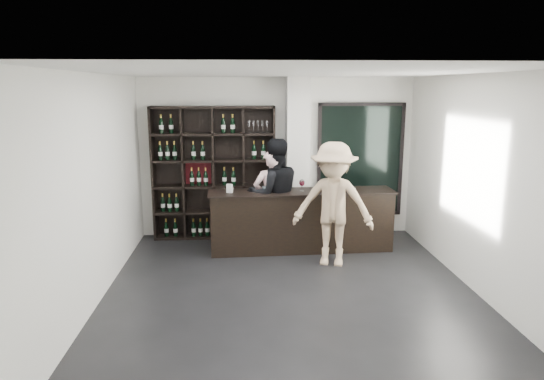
{
  "coord_description": "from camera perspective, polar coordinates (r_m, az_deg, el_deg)",
  "views": [
    {
      "loc": [
        -0.62,
        -6.1,
        2.72
      ],
      "look_at": [
        -0.19,
        1.1,
        1.19
      ],
      "focal_mm": 32.0,
      "sensor_mm": 36.0,
      "label": 1
    }
  ],
  "objects": [
    {
      "name": "wine_glass",
      "position": [
        8.05,
        3.54,
        0.62
      ],
      "size": [
        0.09,
        0.09,
        0.22
      ],
      "primitive_type": null,
      "rotation": [
        0.0,
        0.0,
        -0.0
      ],
      "color": "white",
      "rests_on": "tasting_counter"
    },
    {
      "name": "tasting_counter",
      "position": [
        8.21,
        3.47,
        -3.61
      ],
      "size": [
        3.12,
        0.65,
        1.03
      ],
      "rotation": [
        0.0,
        0.0,
        0.04
      ],
      "color": "black",
      "rests_on": "floor"
    },
    {
      "name": "wine_shelf",
      "position": [
        8.81,
        -6.84,
        1.97
      ],
      "size": [
        2.2,
        0.35,
        2.4
      ],
      "primitive_type": null,
      "color": "black",
      "rests_on": "floor"
    },
    {
      "name": "taster_black",
      "position": [
        8.16,
        0.29,
        -0.55
      ],
      "size": [
        1.06,
        0.9,
        1.9
      ],
      "primitive_type": "imported",
      "rotation": [
        0.0,
        0.0,
        3.36
      ],
      "color": "black",
      "rests_on": "floor"
    },
    {
      "name": "customer",
      "position": [
        7.49,
        7.2,
        -1.69
      ],
      "size": [
        1.39,
        1.04,
        1.92
      ],
      "primitive_type": "imported",
      "rotation": [
        0.0,
        0.0,
        -0.29
      ],
      "color": "tan",
      "rests_on": "floor"
    },
    {
      "name": "glass_panel",
      "position": [
        9.15,
        10.33,
        3.5
      ],
      "size": [
        1.6,
        0.08,
        2.1
      ],
      "color": "black",
      "rests_on": "floor"
    },
    {
      "name": "structural_column",
      "position": [
        8.72,
        2.99,
        3.6
      ],
      "size": [
        0.4,
        0.4,
        2.9
      ],
      "primitive_type": "cube",
      "color": "silver",
      "rests_on": "floor"
    },
    {
      "name": "spit_cup",
      "position": [
        7.93,
        -0.85,
        0.04
      ],
      "size": [
        0.09,
        0.09,
        0.11
      ],
      "primitive_type": "cylinder",
      "rotation": [
        0.0,
        0.0,
        -0.11
      ],
      "color": "silver",
      "rests_on": "tasting_counter"
    },
    {
      "name": "floor",
      "position": [
        6.71,
        2.2,
        -11.98
      ],
      "size": [
        5.0,
        5.5,
        0.01
      ],
      "primitive_type": "cube",
      "color": "black",
      "rests_on": "ground"
    },
    {
      "name": "napkin_stack",
      "position": [
        8.31,
        9.42,
        0.12
      ],
      "size": [
        0.13,
        0.13,
        0.02
      ],
      "primitive_type": "cube",
      "rotation": [
        0.0,
        0.0,
        -0.34
      ],
      "color": "white",
      "rests_on": "tasting_counter"
    },
    {
      "name": "taster_pink",
      "position": [
        8.18,
        -0.06,
        -1.17
      ],
      "size": [
        0.7,
        0.55,
        1.72
      ],
      "primitive_type": "imported",
      "rotation": [
        0.0,
        0.0,
        3.38
      ],
      "color": "#F6C5C6",
      "rests_on": "floor"
    },
    {
      "name": "card_stand",
      "position": [
        7.96,
        -5.02,
        0.18
      ],
      "size": [
        0.11,
        0.08,
        0.14
      ],
      "primitive_type": "cube",
      "rotation": [
        0.0,
        0.0,
        -0.43
      ],
      "color": "white",
      "rests_on": "tasting_counter"
    }
  ]
}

